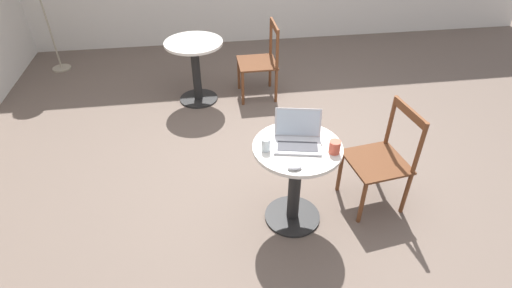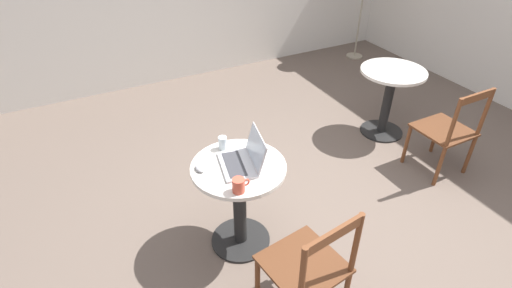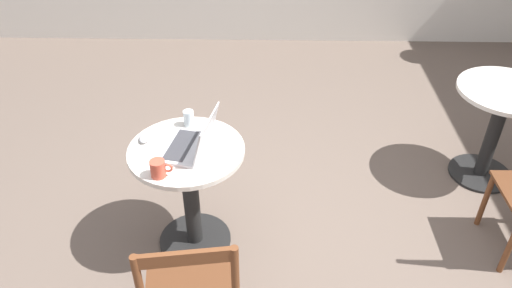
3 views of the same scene
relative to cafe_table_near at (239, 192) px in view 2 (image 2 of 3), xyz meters
name	(u,v)px [view 2 (image 2 of 3)]	position (x,y,z in m)	size (l,w,h in m)	color
ground_plane	(316,218)	(0.68, -0.07, -0.51)	(16.00, 16.00, 0.00)	#66564C
cafe_table_near	(239,192)	(0.00, 0.00, 0.00)	(0.67, 0.67, 0.75)	black
cafe_table_mid	(389,91)	(2.10, 0.73, 0.00)	(0.67, 0.67, 0.75)	black
chair_near_front	(308,268)	(0.11, -0.76, -0.05)	(0.51, 0.51, 0.91)	brown
chair_mid_front	(448,131)	(2.11, -0.05, -0.05)	(0.46, 0.46, 0.91)	brown
laptop	(243,159)	(0.03, 0.00, 0.29)	(0.34, 0.39, 0.23)	#B7B7BC
mouse	(200,168)	(-0.25, 0.08, 0.26)	(0.06, 0.10, 0.03)	#B7B7BC
mug	(239,185)	(-0.11, -0.24, 0.29)	(0.12, 0.08, 0.10)	#C64C38
drinking_glass	(223,143)	(-0.01, 0.24, 0.29)	(0.06, 0.06, 0.10)	silver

